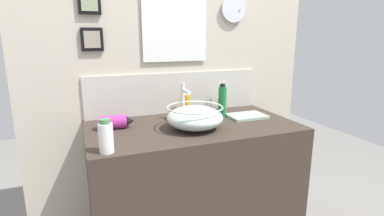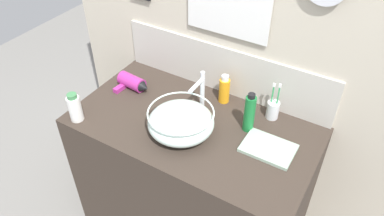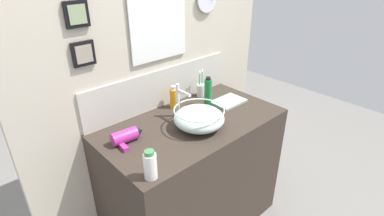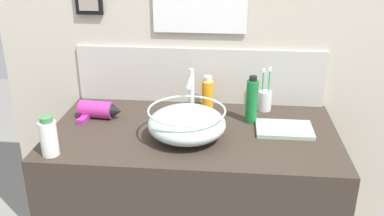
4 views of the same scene
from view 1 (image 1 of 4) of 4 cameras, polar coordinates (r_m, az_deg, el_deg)
The scene contains 10 objects.
vanity_counter at distance 1.91m, azimuth 0.16°, elevation -16.02°, with size 1.19×0.65×0.89m, color #382D26.
back_panel at distance 2.00m, azimuth -3.55°, elevation 8.84°, with size 1.92×0.09×2.45m.
glass_bowl_sink at distance 1.64m, azimuth 0.55°, elevation -1.77°, with size 0.31×0.31×0.13m.
faucet at distance 1.79m, azimuth -1.60°, elevation 1.72°, with size 0.02×0.13×0.23m.
hair_drier at distance 1.71m, azimuth -14.38°, elevation -2.66°, with size 0.20×0.14×0.08m.
toothbrush_cup at distance 2.06m, azimuth 5.65°, elevation 0.87°, with size 0.06×0.06×0.21m.
lotion_bottle at distance 1.90m, azimuth 5.80°, elevation 1.31°, with size 0.05×0.05×0.21m.
shampoo_bottle at distance 1.36m, azimuth -16.07°, elevation -5.32°, with size 0.06×0.06×0.15m.
soap_dispenser at distance 1.95m, azimuth -1.18°, elevation 0.90°, with size 0.06×0.06×0.16m.
hand_towel at distance 1.92m, azimuth 10.39°, elevation -1.51°, with size 0.23×0.17×0.02m, color #99B29E.
Camera 1 is at (-0.61, -1.55, 1.39)m, focal length 28.00 mm.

